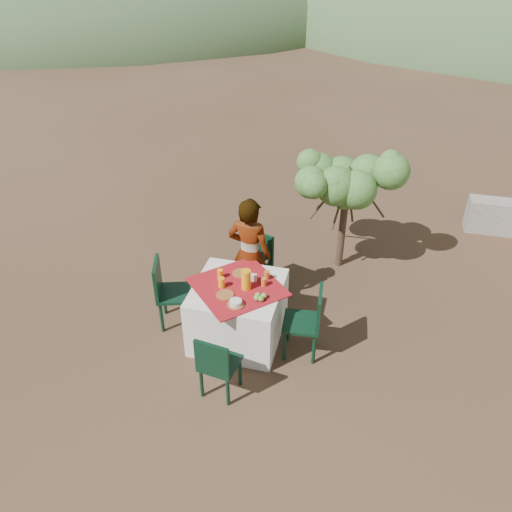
{
  "coord_description": "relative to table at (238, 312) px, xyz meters",
  "views": [
    {
      "loc": [
        0.72,
        -4.5,
        4.25
      ],
      "look_at": [
        -0.51,
        0.31,
        0.94
      ],
      "focal_mm": 35.0,
      "sensor_mm": 36.0,
      "label": 1
    }
  ],
  "objects": [
    {
      "name": "napkin_holder",
      "position": [
        0.16,
        0.15,
        0.43
      ],
      "size": [
        0.07,
        0.05,
        0.09
      ],
      "primitive_type": "cube",
      "rotation": [
        0.0,
        0.0,
        -0.09
      ],
      "color": "silver",
      "rests_on": "table"
    },
    {
      "name": "chair_right",
      "position": [
        0.86,
        -0.08,
        0.12
      ],
      "size": [
        0.45,
        0.45,
        0.9
      ],
      "rotation": [
        0.0,
        0.0,
        4.8
      ],
      "color": "black",
      "rests_on": "ground"
    },
    {
      "name": "ground",
      "position": [
        0.63,
        0.09,
        -0.38
      ],
      "size": [
        160.0,
        160.0,
        0.0
      ],
      "primitive_type": "plane",
      "color": "#3B261A",
      "rests_on": "ground"
    },
    {
      "name": "white_bowl",
      "position": [
        0.08,
        -0.34,
        0.42
      ],
      "size": [
        0.14,
        0.14,
        0.05
      ],
      "primitive_type": "cylinder",
      "color": "silver",
      "rests_on": "bowl_plate"
    },
    {
      "name": "plate_far",
      "position": [
        -0.03,
        0.25,
        0.39
      ],
      "size": [
        0.2,
        0.2,
        0.01
      ],
      "primitive_type": "cylinder",
      "color": "brown",
      "rests_on": "table"
    },
    {
      "name": "fruit_cluster",
      "position": [
        0.31,
        -0.17,
        0.42
      ],
      "size": [
        0.14,
        0.13,
        0.07
      ],
      "color": "olive",
      "rests_on": "table"
    },
    {
      "name": "chair_near",
      "position": [
        0.05,
        -0.95,
        0.08
      ],
      "size": [
        0.43,
        0.43,
        0.82
      ],
      "rotation": [
        0.0,
        0.0,
        3.0
      ],
      "color": "black",
      "rests_on": "ground"
    },
    {
      "name": "glass_near",
      "position": [
        -0.17,
        -0.06,
        0.44
      ],
      "size": [
        0.08,
        0.08,
        0.12
      ],
      "primitive_type": "cylinder",
      "color": "orange",
      "rests_on": "table"
    },
    {
      "name": "plate_near",
      "position": [
        -0.09,
        -0.2,
        0.39
      ],
      "size": [
        0.2,
        0.2,
        0.01
      ],
      "primitive_type": "cylinder",
      "color": "brown",
      "rests_on": "table"
    },
    {
      "name": "person",
      "position": [
        -0.03,
        0.66,
        0.4
      ],
      "size": [
        0.61,
        0.44,
        1.56
      ],
      "primitive_type": "imported",
      "rotation": [
        0.0,
        0.0,
        3.02
      ],
      "color": "#8C6651",
      "rests_on": "ground"
    },
    {
      "name": "jar_right",
      "position": [
        0.29,
        0.23,
        0.43
      ],
      "size": [
        0.07,
        0.07,
        0.11
      ],
      "primitive_type": "cylinder",
      "color": "#C16022",
      "rests_on": "table"
    },
    {
      "name": "juice_pitcher",
      "position": [
        0.11,
        -0.01,
        0.51
      ],
      "size": [
        0.11,
        0.11,
        0.25
      ],
      "primitive_type": "cylinder",
      "color": "orange",
      "rests_on": "table"
    },
    {
      "name": "glass_far",
      "position": [
        -0.24,
        0.11,
        0.44
      ],
      "size": [
        0.07,
        0.07,
        0.11
      ],
      "primitive_type": "cylinder",
      "color": "orange",
      "rests_on": "table"
    },
    {
      "name": "shrub_tree",
      "position": [
        1.07,
        1.92,
        0.89
      ],
      "size": [
        1.36,
        1.34,
        1.6
      ],
      "color": "#4B3425",
      "rests_on": "ground"
    },
    {
      "name": "jar_left",
      "position": [
        0.29,
        0.09,
        0.43
      ],
      "size": [
        0.06,
        0.06,
        0.1
      ],
      "primitive_type": "cylinder",
      "color": "#C16022",
      "rests_on": "table"
    },
    {
      "name": "chair_far",
      "position": [
        -0.02,
        0.96,
        0.1
      ],
      "size": [
        0.5,
        0.5,
        0.86
      ],
      "rotation": [
        0.0,
        0.0,
        -0.32
      ],
      "color": "black",
      "rests_on": "ground"
    },
    {
      "name": "bowl_plate",
      "position": [
        0.08,
        -0.34,
        0.39
      ],
      "size": [
        0.19,
        0.19,
        0.01
      ],
      "primitive_type": "cylinder",
      "color": "brown",
      "rests_on": "table"
    },
    {
      "name": "chair_left",
      "position": [
        -0.9,
        0.03,
        0.13
      ],
      "size": [
        0.53,
        0.53,
        0.92
      ],
      "rotation": [
        0.0,
        0.0,
        1.88
      ],
      "color": "black",
      "rests_on": "ground"
    },
    {
      "name": "table",
      "position": [
        0.0,
        0.0,
        0.0
      ],
      "size": [
        1.3,
        1.3,
        0.76
      ],
      "color": "white",
      "rests_on": "ground"
    },
    {
      "name": "hill_near_left",
      "position": [
        -17.37,
        30.09,
        -0.38
      ],
      "size": [
        40.0,
        40.0,
        16.0
      ],
      "primitive_type": "ellipsoid",
      "color": "#3F5B33",
      "rests_on": "ground"
    }
  ]
}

